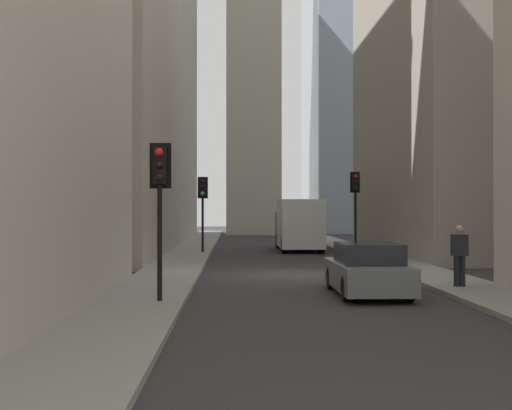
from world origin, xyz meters
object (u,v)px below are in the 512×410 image
object	(u,v)px
traffic_light_midblock	(203,197)
discarded_bottle	(416,274)
delivery_truck	(298,225)
hatchback_grey	(367,271)
traffic_light_far_junction	(355,193)
traffic_light_foreground	(160,184)
pedestrian	(459,253)

from	to	relation	value
traffic_light_midblock	discarded_bottle	xyz separation A→B (m)	(-13.08, -7.45, -2.71)
delivery_truck	hatchback_grey	bearing A→B (deg)	180.00
traffic_light_far_junction	discarded_bottle	distance (m)	14.26
hatchback_grey	traffic_light_midblock	xyz separation A→B (m)	(16.46, 5.21, 2.30)
traffic_light_foreground	pedestrian	world-z (taller)	traffic_light_foreground
traffic_light_foreground	discarded_bottle	distance (m)	9.72
delivery_truck	traffic_light_foreground	size ratio (longest dim) A/B	1.70
delivery_truck	hatchback_grey	size ratio (longest dim) A/B	1.50
traffic_light_midblock	pedestrian	world-z (taller)	traffic_light_midblock
hatchback_grey	traffic_light_far_junction	world-z (taller)	traffic_light_far_junction
delivery_truck	pedestrian	size ratio (longest dim) A/B	3.73
traffic_light_far_junction	discarded_bottle	world-z (taller)	traffic_light_far_junction
traffic_light_foreground	traffic_light_far_junction	size ratio (longest dim) A/B	0.91
traffic_light_foreground	discarded_bottle	size ratio (longest dim) A/B	14.03
traffic_light_far_junction	traffic_light_foreground	bearing A→B (deg)	157.13
hatchback_grey	traffic_light_foreground	xyz separation A→B (m)	(-2.01, 5.39, 2.26)
traffic_light_foreground	pedestrian	distance (m)	8.83
delivery_truck	discarded_bottle	size ratio (longest dim) A/B	23.93
discarded_bottle	delivery_truck	bearing A→B (deg)	7.76
delivery_truck	traffic_light_far_junction	size ratio (longest dim) A/B	1.55
delivery_truck	traffic_light_far_junction	distance (m)	4.10
traffic_light_far_junction	pedestrian	xyz separation A→B (m)	(-16.53, -0.01, -2.11)
delivery_truck	traffic_light_foreground	world-z (taller)	traffic_light_foreground
traffic_light_foreground	discarded_bottle	bearing A→B (deg)	-54.72
hatchback_grey	traffic_light_midblock	world-z (taller)	traffic_light_midblock
traffic_light_far_junction	discarded_bottle	size ratio (longest dim) A/B	15.41
hatchback_grey	discarded_bottle	world-z (taller)	hatchback_grey
hatchback_grey	pedestrian	size ratio (longest dim) A/B	2.48
pedestrian	discarded_bottle	bearing A→B (deg)	11.94
traffic_light_far_junction	discarded_bottle	bearing A→B (deg)	177.81
traffic_light_far_junction	pedestrian	size ratio (longest dim) A/B	2.40
traffic_light_foreground	discarded_bottle	world-z (taller)	traffic_light_foreground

